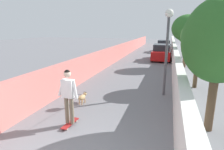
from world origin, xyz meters
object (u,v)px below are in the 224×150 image
object	(u,v)px
tree_right_far	(220,41)
lamp_post	(168,37)
car_near	(161,53)
car_far	(164,46)
person_skateboarder	(68,92)
tree_right_mid	(187,28)
tree_right_distant	(189,33)
dog	(82,97)
tree_right_near	(200,36)
skateboard	(70,123)

from	to	relation	value
tree_right_far	lamp_post	xyz separation A→B (m)	(2.84, 1.42, -0.03)
tree_right_far	car_near	world-z (taller)	tree_right_far
car_far	person_skateboarder	bearing A→B (deg)	174.00
tree_right_mid	tree_right_far	size ratio (longest dim) A/B	1.04
tree_right_distant	dog	world-z (taller)	tree_right_distant
car_far	tree_right_near	bearing A→B (deg)	-172.16
tree_right_distant	tree_right_far	bearing A→B (deg)	178.02
tree_right_far	person_skateboarder	distance (m)	4.61
tree_right_distant	skateboard	xyz separation A→B (m)	(-16.99, 4.76, -2.46)
person_skateboarder	lamp_post	bearing A→B (deg)	-36.13
tree_right_mid	tree_right_far	xyz separation A→B (m)	(-10.00, -0.09, -0.32)
lamp_post	skateboard	xyz separation A→B (m)	(-3.83, 2.80, -2.61)
car_near	tree_right_distant	bearing A→B (deg)	-41.99
tree_right_mid	car_far	xyz separation A→B (m)	(9.91, 1.92, -2.31)
person_skateboarder	car_near	distance (m)	14.31
lamp_post	tree_right_far	bearing A→B (deg)	-153.53
tree_right_mid	dog	size ratio (longest dim) A/B	1.93
skateboard	car_near	bearing A→B (deg)	-8.83
person_skateboarder	car_near	size ratio (longest dim) A/B	0.45
tree_right_near	car_near	world-z (taller)	tree_right_near
lamp_post	tree_right_distant	bearing A→B (deg)	-8.50
tree_right_near	tree_right_distant	bearing A→B (deg)	-2.22
car_far	lamp_post	bearing A→B (deg)	-177.99
tree_right_mid	lamp_post	world-z (taller)	tree_right_mid
skateboard	tree_right_distant	bearing A→B (deg)	-15.67
tree_right_mid	tree_right_distant	world-z (taller)	tree_right_mid
tree_right_mid	dog	world-z (taller)	tree_right_mid
skateboard	person_skateboarder	xyz separation A→B (m)	(0.00, -0.00, 1.05)
car_near	tree_right_mid	bearing A→B (deg)	-148.55
lamp_post	person_skateboarder	bearing A→B (deg)	143.87
dog	lamp_post	bearing A→B (deg)	-57.62
tree_right_near	dog	distance (m)	6.46
lamp_post	person_skateboarder	world-z (taller)	lamp_post
tree_right_mid	car_far	bearing A→B (deg)	10.99
lamp_post	skateboard	world-z (taller)	lamp_post
skateboard	dog	bearing A→B (deg)	12.89
tree_right_near	lamp_post	size ratio (longest dim) A/B	0.90
tree_right_near	skateboard	size ratio (longest dim) A/B	4.29
tree_right_near	tree_right_mid	size ratio (longest dim) A/B	0.85
tree_right_mid	person_skateboarder	distance (m)	11.89
car_near	person_skateboarder	bearing A→B (deg)	171.17
skateboard	car_near	size ratio (longest dim) A/B	0.21
tree_right_far	person_skateboarder	world-z (taller)	tree_right_far
tree_right_near	skateboard	bearing A→B (deg)	141.81
lamp_post	skateboard	bearing A→B (deg)	143.87
lamp_post	skateboard	distance (m)	5.41
tree_right_distant	person_skateboarder	bearing A→B (deg)	164.33
person_skateboarder	dog	distance (m)	2.03
lamp_post	car_near	bearing A→B (deg)	3.33
dog	car_far	bearing A→B (deg)	-7.78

